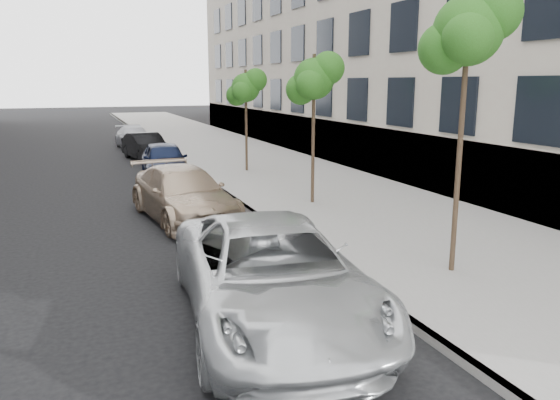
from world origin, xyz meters
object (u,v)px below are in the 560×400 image
suv (183,194)px  sedan_rear (134,138)px  sedan_black (146,147)px  tree_far (246,88)px  minivan (272,275)px  tree_near (469,31)px  sedan_blue (165,160)px  tree_mid (315,79)px

suv → sedan_rear: (0.63, 17.14, -0.10)m
sedan_black → sedan_rear: 4.94m
suv → tree_far: bearing=52.3°
tree_far → minivan: tree_far is taller
minivan → suv: size_ratio=1.16×
tree_far → sedan_black: tree_far is taller
tree_far → sedan_black: 7.05m
minivan → sedan_rear: size_ratio=1.34×
tree_near → minivan: size_ratio=0.92×
tree_far → sedan_rear: bearing=107.6°
tree_far → sedan_blue: 4.33m
tree_far → minivan: 14.49m
tree_near → suv: bearing=122.0°
sedan_blue → sedan_rear: (0.00, 10.27, -0.08)m
sedan_black → minivan: bearing=-102.0°
suv → sedan_blue: 6.90m
minivan → tree_near: bearing=16.4°
tree_mid → sedan_rear: bearing=101.1°
sedan_rear → sedan_black: bearing=-93.0°
tree_near → suv: tree_near is taller
sedan_rear → sedan_blue: bearing=-93.0°
sedan_blue → sedan_black: size_ratio=1.05×
tree_near → sedan_black: 19.24m
sedan_black → suv: bearing=-102.9°
sedan_blue → tree_mid: bearing=-59.7°
tree_mid → suv: bearing=-177.5°
sedan_rear → suv: bearing=-95.1°
tree_far → sedan_rear: tree_far is taller
sedan_black → sedan_blue: bearing=-100.0°
tree_mid → sedan_black: size_ratio=1.13×
sedan_blue → sedan_black: sedan_blue is taller
sedan_blue → tree_far: bearing=0.4°
tree_mid → sedan_rear: size_ratio=1.04×
tree_mid → suv: tree_mid is taller
suv → sedan_blue: suv is taller
tree_near → sedan_blue: (-3.33, 13.20, -3.87)m
sedan_blue → sedan_black: bearing=93.9°
tree_mid → sedan_blue: 8.09m
sedan_rear → tree_far: bearing=-75.4°
tree_far → sedan_rear: (-3.33, 10.47, -2.85)m
tree_near → suv: 8.40m
tree_near → tree_mid: (0.00, 6.50, -0.80)m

